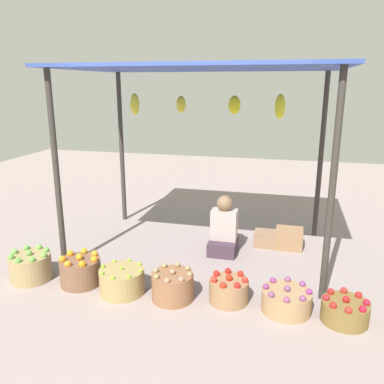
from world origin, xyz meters
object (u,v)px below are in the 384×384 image
(basket_green_apples, at_px, (31,266))
(basket_oranges, at_px, (80,271))
(basket_limes, at_px, (122,281))
(wooden_crate_near_vendor, at_px, (269,239))
(basket_purple_onions, at_px, (286,300))
(wooden_crate_stacked_rear, at_px, (289,238))
(vendor_person, at_px, (224,231))
(basket_red_apples, at_px, (345,311))
(basket_red_tomatoes, at_px, (229,290))
(basket_potatoes, at_px, (173,286))

(basket_green_apples, relative_size, basket_oranges, 1.03)
(basket_limes, bearing_deg, wooden_crate_near_vendor, 49.09)
(basket_purple_onions, bearing_deg, wooden_crate_stacked_rear, 90.01)
(vendor_person, xyz_separation_m, basket_green_apples, (-2.02, -1.31, -0.14))
(basket_green_apples, bearing_deg, wooden_crate_stacked_rear, 29.69)
(basket_limes, height_order, basket_red_apples, basket_limes)
(basket_green_apples, distance_m, wooden_crate_stacked_rear, 3.31)
(vendor_person, xyz_separation_m, basket_red_tomatoes, (0.27, -1.23, -0.17))
(basket_red_tomatoes, xyz_separation_m, wooden_crate_near_vendor, (0.31, 1.58, -0.03))
(basket_oranges, bearing_deg, basket_red_tomatoes, 1.28)
(basket_green_apples, distance_m, basket_red_tomatoes, 2.29)
(basket_green_apples, bearing_deg, basket_red_tomatoes, 2.01)
(vendor_person, height_order, basket_limes, vendor_person)
(vendor_person, height_order, basket_purple_onions, vendor_person)
(basket_potatoes, bearing_deg, basket_purple_onions, 2.92)
(basket_red_tomatoes, distance_m, wooden_crate_stacked_rear, 1.66)
(wooden_crate_stacked_rear, bearing_deg, basket_limes, -136.21)
(vendor_person, height_order, wooden_crate_near_vendor, vendor_person)
(basket_green_apples, distance_m, wooden_crate_near_vendor, 3.09)
(wooden_crate_stacked_rear, bearing_deg, basket_green_apples, -150.31)
(vendor_person, bearing_deg, basket_limes, -123.56)
(basket_purple_onions, distance_m, basket_red_apples, 0.54)
(basket_oranges, bearing_deg, basket_purple_onions, -0.02)
(basket_green_apples, distance_m, basket_potatoes, 1.71)
(basket_purple_onions, bearing_deg, basket_red_tomatoes, 176.25)
(basket_red_tomatoes, bearing_deg, wooden_crate_stacked_rear, 69.47)
(basket_limes, distance_m, wooden_crate_stacked_rear, 2.40)
(vendor_person, distance_m, basket_oranges, 1.90)
(basket_purple_onions, distance_m, wooden_crate_near_vendor, 1.64)
(basket_potatoes, xyz_separation_m, wooden_crate_stacked_rear, (1.16, 1.66, -0.00))
(wooden_crate_near_vendor, height_order, wooden_crate_stacked_rear, wooden_crate_stacked_rear)
(vendor_person, distance_m, basket_limes, 1.60)
(basket_oranges, xyz_separation_m, wooden_crate_stacked_rear, (2.26, 1.60, -0.01))
(basket_red_apples, bearing_deg, wooden_crate_stacked_rear, 108.22)
(vendor_person, distance_m, basket_red_tomatoes, 1.27)
(basket_green_apples, height_order, basket_red_apples, basket_green_apples)
(basket_purple_onions, bearing_deg, basket_oranges, 179.98)
(vendor_person, bearing_deg, wooden_crate_stacked_rear, 21.31)
(basket_oranges, relative_size, wooden_crate_stacked_rear, 1.26)
(basket_oranges, relative_size, basket_potatoes, 1.03)
(wooden_crate_near_vendor, bearing_deg, basket_red_apples, -63.95)
(basket_green_apples, xyz_separation_m, basket_purple_onions, (2.87, 0.04, -0.04))
(basket_limes, relative_size, basket_potatoes, 1.11)
(vendor_person, height_order, basket_potatoes, vendor_person)
(vendor_person, bearing_deg, basket_oranges, -138.13)
(basket_limes, bearing_deg, basket_green_apples, 178.97)
(basket_oranges, height_order, basket_red_tomatoes, basket_oranges)
(basket_red_apples, distance_m, wooden_crate_near_vendor, 1.86)
(basket_red_tomatoes, height_order, wooden_crate_stacked_rear, basket_red_tomatoes)
(basket_red_tomatoes, bearing_deg, vendor_person, 102.25)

